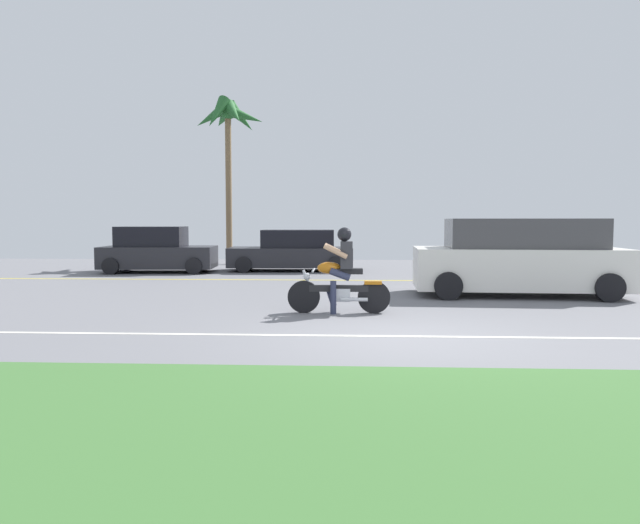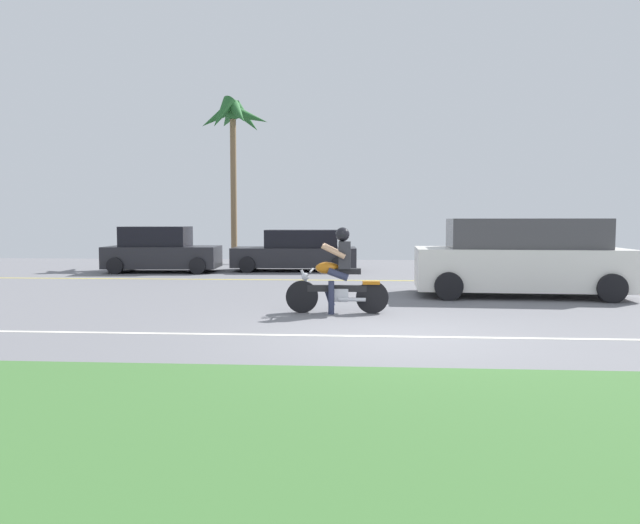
# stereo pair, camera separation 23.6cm
# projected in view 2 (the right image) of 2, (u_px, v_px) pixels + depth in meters

# --- Properties ---
(ground) EXTENTS (56.00, 30.00, 0.04)m
(ground) POSITION_uv_depth(u_px,v_px,m) (388.00, 309.00, 12.15)
(ground) COLOR slate
(grass_median) EXTENTS (56.00, 3.80, 0.06)m
(grass_median) POSITION_uv_depth(u_px,v_px,m) (425.00, 425.00, 5.08)
(grass_median) COLOR #3D6B33
(grass_median) RESTS_ON ground
(lane_line_near) EXTENTS (50.40, 0.12, 0.01)m
(lane_line_near) POSITION_uv_depth(u_px,v_px,m) (397.00, 336.00, 9.12)
(lane_line_near) COLOR silver
(lane_line_near) RESTS_ON ground
(lane_line_far) EXTENTS (50.40, 0.12, 0.01)m
(lane_line_far) POSITION_uv_depth(u_px,v_px,m) (379.00, 280.00, 17.69)
(lane_line_far) COLOR yellow
(lane_line_far) RESTS_ON ground
(motorcyclist) EXTENTS (1.99, 0.65, 1.67)m
(motorcyclist) POSITION_uv_depth(u_px,v_px,m) (338.00, 277.00, 11.41)
(motorcyclist) COLOR black
(motorcyclist) RESTS_ON ground
(suv_nearby) EXTENTS (5.11, 2.38, 1.84)m
(suv_nearby) POSITION_uv_depth(u_px,v_px,m) (521.00, 258.00, 14.02)
(suv_nearby) COLOR white
(suv_nearby) RESTS_ON ground
(parked_car_0) EXTENTS (3.95, 2.14, 1.59)m
(parked_car_0) POSITION_uv_depth(u_px,v_px,m) (161.00, 251.00, 20.65)
(parked_car_0) COLOR #232328
(parked_car_0) RESTS_ON ground
(parked_car_1) EXTENTS (4.46, 2.08, 1.47)m
(parked_car_1) POSITION_uv_depth(u_px,v_px,m) (297.00, 251.00, 21.15)
(parked_car_1) COLOR #232328
(parked_car_1) RESTS_ON ground
(palm_tree_0) EXTENTS (2.99, 2.81, 6.79)m
(palm_tree_0) POSITION_uv_depth(u_px,v_px,m) (234.00, 124.00, 24.02)
(palm_tree_0) COLOR brown
(palm_tree_0) RESTS_ON ground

